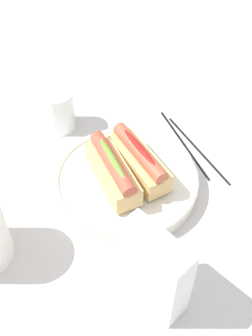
# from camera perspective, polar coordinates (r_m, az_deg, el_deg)

# --- Properties ---
(ground_plane) EXTENTS (2.40, 2.40, 0.00)m
(ground_plane) POSITION_cam_1_polar(r_m,az_deg,el_deg) (0.80, 1.24, -3.16)
(ground_plane) COLOR beige
(serving_bowl) EXTENTS (0.27, 0.27, 0.03)m
(serving_bowl) POSITION_cam_1_polar(r_m,az_deg,el_deg) (0.80, -0.00, -1.71)
(serving_bowl) COLOR silver
(serving_bowl) RESTS_ON ground_plane
(hotdog_front) EXTENTS (0.16, 0.07, 0.06)m
(hotdog_front) POSITION_cam_1_polar(r_m,az_deg,el_deg) (0.77, 1.78, 1.12)
(hotdog_front) COLOR #DBB270
(hotdog_front) RESTS_ON serving_bowl
(hotdog_back) EXTENTS (0.16, 0.08, 0.06)m
(hotdog_back) POSITION_cam_1_polar(r_m,az_deg,el_deg) (0.76, -1.82, -0.34)
(hotdog_back) COLOR #DBB270
(hotdog_back) RESTS_ON serving_bowl
(water_glass) EXTENTS (0.07, 0.07, 0.09)m
(water_glass) POSITION_cam_1_polar(r_m,az_deg,el_deg) (0.92, -9.10, 7.43)
(water_glass) COLOR white
(water_glass) RESTS_ON ground_plane
(napkin_box) EXTENTS (0.11, 0.06, 0.15)m
(napkin_box) POSITION_cam_1_polar(r_m,az_deg,el_deg) (0.62, 3.75, -13.63)
(napkin_box) COLOR white
(napkin_box) RESTS_ON ground_plane
(chopstick_near) EXTENTS (0.21, 0.06, 0.01)m
(chopstick_near) POSITION_cam_1_polar(r_m,az_deg,el_deg) (0.90, 7.83, 3.34)
(chopstick_near) COLOR black
(chopstick_near) RESTS_ON ground_plane
(chopstick_far) EXTENTS (0.22, 0.04, 0.01)m
(chopstick_far) POSITION_cam_1_polar(r_m,az_deg,el_deg) (0.89, 9.70, 2.58)
(chopstick_far) COLOR black
(chopstick_far) RESTS_ON ground_plane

